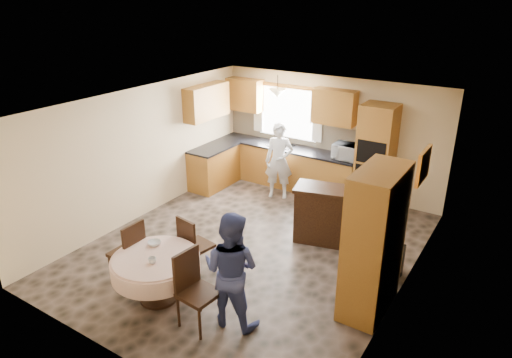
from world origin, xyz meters
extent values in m
cube|color=brown|center=(0.00, 0.00, 0.00)|extent=(5.00, 6.00, 0.01)
cube|color=white|center=(0.00, 0.00, 2.50)|extent=(5.00, 6.00, 0.01)
cube|color=beige|center=(0.00, 3.00, 1.25)|extent=(5.00, 0.02, 2.50)
cube|color=beige|center=(0.00, -3.00, 1.25)|extent=(5.00, 0.02, 2.50)
cube|color=beige|center=(-2.50, 0.00, 1.25)|extent=(0.02, 6.00, 2.50)
cube|color=beige|center=(2.50, 0.00, 1.25)|extent=(0.02, 6.00, 2.50)
cube|color=white|center=(-1.00, 2.98, 1.60)|extent=(1.40, 0.03, 1.10)
cube|color=white|center=(-1.75, 2.93, 1.65)|extent=(0.22, 0.02, 1.15)
cube|color=white|center=(-0.25, 2.93, 1.65)|extent=(0.22, 0.02, 1.15)
cube|color=#BE7F32|center=(-0.85, 2.70, 0.44)|extent=(3.30, 0.60, 0.88)
cube|color=black|center=(-0.85, 2.70, 0.90)|extent=(3.30, 0.64, 0.04)
cube|color=#BE7F32|center=(-2.20, 1.80, 0.44)|extent=(0.60, 1.20, 0.88)
cube|color=black|center=(-2.20, 1.80, 0.90)|extent=(0.64, 1.20, 0.04)
cube|color=tan|center=(-0.85, 2.99, 1.18)|extent=(3.30, 0.02, 0.55)
cube|color=#BF7E2F|center=(-2.05, 2.83, 1.91)|extent=(0.85, 0.33, 0.72)
cube|color=#BF7E2F|center=(0.15, 2.83, 1.91)|extent=(0.90, 0.33, 0.72)
cube|color=#BF7E2F|center=(-2.33, 1.80, 1.91)|extent=(0.33, 1.20, 0.72)
cube|color=#BE7F32|center=(1.15, 2.69, 1.06)|extent=(0.66, 0.62, 2.12)
cube|color=black|center=(1.15, 2.38, 1.25)|extent=(0.56, 0.01, 0.45)
cube|color=black|center=(1.15, 2.38, 0.75)|extent=(0.56, 0.01, 0.45)
cone|color=beige|center=(-1.00, 2.50, 2.12)|extent=(0.36, 0.36, 0.18)
cube|color=#331F0D|center=(1.06, 0.91, 0.48)|extent=(1.43, 0.86, 0.95)
cube|color=black|center=(2.20, 0.45, 0.28)|extent=(0.45, 0.36, 0.55)
cube|color=#BE7F32|center=(2.22, -0.46, 1.03)|extent=(0.54, 1.08, 2.06)
cylinder|color=#331F0D|center=(-0.36, -1.91, 0.32)|extent=(0.18, 0.18, 0.64)
cylinder|color=#331F0D|center=(-0.36, -1.91, 0.02)|extent=(0.54, 0.54, 0.04)
cylinder|color=beige|center=(-0.36, -1.91, 0.68)|extent=(1.18, 1.18, 0.05)
cylinder|color=beige|center=(-0.36, -1.91, 0.55)|extent=(1.24, 1.24, 0.25)
cube|color=#331F0D|center=(-1.07, -1.81, 0.47)|extent=(0.44, 0.44, 0.05)
cube|color=#331F0D|center=(-0.88, -1.81, 0.75)|extent=(0.05, 0.42, 0.52)
cylinder|color=#331F0D|center=(-1.26, -2.00, 0.22)|extent=(0.04, 0.04, 0.45)
cylinder|color=#331F0D|center=(-0.89, -2.00, 0.22)|extent=(0.04, 0.04, 0.45)
cylinder|color=#331F0D|center=(-1.26, -1.62, 0.22)|extent=(0.04, 0.04, 0.45)
cylinder|color=#331F0D|center=(-0.89, -1.62, 0.22)|extent=(0.04, 0.04, 0.45)
cube|color=#331F0D|center=(-0.33, -1.07, 0.46)|extent=(0.49, 0.49, 0.05)
cube|color=#331F0D|center=(-0.37, -1.26, 0.73)|extent=(0.41, 0.11, 0.51)
cylinder|color=#331F0D|center=(-0.52, -1.25, 0.22)|extent=(0.04, 0.04, 0.44)
cylinder|color=#331F0D|center=(-0.15, -1.25, 0.22)|extent=(0.04, 0.04, 0.44)
cylinder|color=#331F0D|center=(-0.52, -0.89, 0.22)|extent=(0.04, 0.04, 0.44)
cylinder|color=#331F0D|center=(-0.15, -0.89, 0.22)|extent=(0.04, 0.04, 0.44)
cube|color=#331F0D|center=(0.49, -2.03, 0.49)|extent=(0.50, 0.50, 0.05)
cube|color=#331F0D|center=(0.29, -2.00, 0.78)|extent=(0.09, 0.44, 0.54)
cylinder|color=#331F0D|center=(0.30, -2.22, 0.23)|extent=(0.04, 0.04, 0.47)
cylinder|color=#331F0D|center=(0.69, -2.22, 0.23)|extent=(0.04, 0.04, 0.47)
cylinder|color=#331F0D|center=(0.30, -1.83, 0.23)|extent=(0.04, 0.04, 0.47)
cylinder|color=#331F0D|center=(0.69, -1.83, 0.23)|extent=(0.04, 0.04, 0.47)
cube|color=gold|center=(2.47, 0.70, 1.79)|extent=(0.05, 0.60, 0.49)
cube|color=silver|center=(2.44, 0.70, 1.79)|extent=(0.01, 0.49, 0.39)
imported|color=silver|center=(0.59, 2.65, 1.08)|extent=(0.58, 0.40, 0.32)
imported|color=silver|center=(-0.69, 2.08, 0.81)|extent=(0.69, 0.59, 1.62)
imported|color=navy|center=(0.80, -1.73, 0.80)|extent=(0.86, 0.71, 1.61)
imported|color=#B2B2B2|center=(0.74, 0.91, 0.98)|extent=(0.24, 0.24, 0.05)
imported|color=silver|center=(1.53, 0.91, 1.09)|extent=(0.13, 0.13, 0.28)
imported|color=#B2B2B2|center=(-0.28, -2.05, 0.74)|extent=(0.14, 0.14, 0.09)
imported|color=#B2B2B2|center=(-0.59, -1.69, 0.73)|extent=(0.24, 0.24, 0.06)
camera|label=1|loc=(3.73, -5.72, 4.11)|focal=32.00mm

